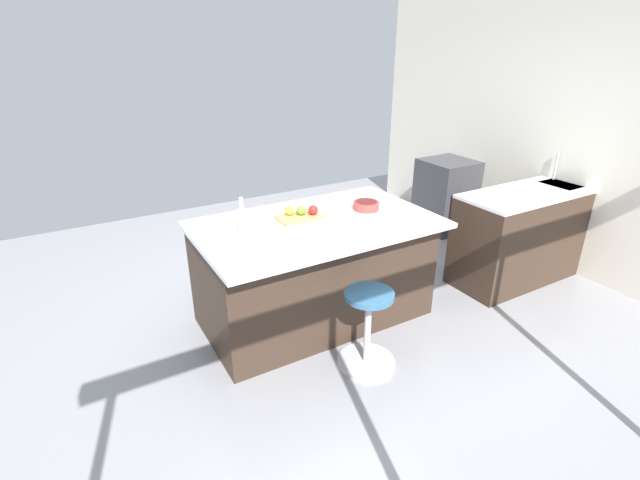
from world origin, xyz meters
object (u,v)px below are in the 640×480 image
object	(u,v)px
cutting_board	(299,217)
fruit_bowl	(366,205)
apple_yellow	(290,210)
kitchen_island	(314,270)
apple_red	(313,210)
oven_range	(446,195)
water_bottle	(242,222)
apple_green	(301,210)
stool_by_window	(367,331)

from	to	relation	value
cutting_board	fruit_bowl	xyz separation A→B (m)	(-0.60, 0.09, 0.03)
apple_yellow	fruit_bowl	xyz separation A→B (m)	(-0.66, 0.16, -0.02)
kitchen_island	apple_red	size ratio (longest dim) A/B	23.91
cutting_board	apple_yellow	size ratio (longest dim) A/B	4.60
cutting_board	apple_red	world-z (taller)	apple_red
oven_range	cutting_board	xyz separation A→B (m)	(2.56, 0.88, 0.48)
kitchen_island	water_bottle	size ratio (longest dim) A/B	6.19
oven_range	water_bottle	bearing A→B (deg)	18.17
cutting_board	oven_range	bearing A→B (deg)	-161.03
apple_green	apple_red	bearing A→B (deg)	152.71
fruit_bowl	apple_yellow	bearing A→B (deg)	-14.00
oven_range	fruit_bowl	size ratio (longest dim) A/B	4.02
oven_range	apple_green	size ratio (longest dim) A/B	10.95
cutting_board	apple_yellow	xyz separation A→B (m)	(0.05, -0.07, 0.05)
kitchen_island	apple_red	xyz separation A→B (m)	(-0.04, -0.08, 0.51)
kitchen_island	water_bottle	xyz separation A→B (m)	(0.63, 0.04, 0.58)
stool_by_window	fruit_bowl	distance (m)	1.13
apple_red	water_bottle	bearing A→B (deg)	10.01
apple_red	fruit_bowl	distance (m)	0.49
water_bottle	fruit_bowl	bearing A→B (deg)	-177.80
water_bottle	fruit_bowl	xyz separation A→B (m)	(-1.15, -0.04, -0.08)
stool_by_window	fruit_bowl	size ratio (longest dim) A/B	2.78
cutting_board	apple_red	xyz separation A→B (m)	(-0.12, 0.02, 0.05)
apple_green	oven_range	bearing A→B (deg)	-161.30
apple_red	apple_yellow	world-z (taller)	apple_red
apple_green	apple_yellow	world-z (taller)	apple_green
kitchen_island	cutting_board	distance (m)	0.48
stool_by_window	fruit_bowl	bearing A→B (deg)	-123.23
kitchen_island	cutting_board	size ratio (longest dim) A/B	5.37
apple_red	fruit_bowl	size ratio (longest dim) A/B	0.36
apple_yellow	kitchen_island	bearing A→B (deg)	129.42
oven_range	apple_yellow	xyz separation A→B (m)	(2.61, 0.81, 0.53)
kitchen_island	stool_by_window	size ratio (longest dim) A/B	3.13
oven_range	kitchen_island	size ratio (longest dim) A/B	0.46
kitchen_island	apple_yellow	bearing A→B (deg)	-50.58
oven_range	apple_red	distance (m)	2.65
stool_by_window	water_bottle	bearing A→B (deg)	-48.26
cutting_board	apple_red	distance (m)	0.13
kitchen_island	apple_green	world-z (taller)	apple_green
oven_range	cutting_board	distance (m)	2.75
kitchen_island	apple_red	world-z (taller)	apple_red
stool_by_window	water_bottle	world-z (taller)	water_bottle
kitchen_island	water_bottle	bearing A→B (deg)	3.78
oven_range	apple_red	size ratio (longest dim) A/B	11.05
fruit_bowl	kitchen_island	bearing A→B (deg)	0.29
water_bottle	apple_yellow	bearing A→B (deg)	-157.00
apple_red	oven_range	bearing A→B (deg)	-159.73
kitchen_island	apple_green	size ratio (longest dim) A/B	23.69
apple_yellow	apple_red	bearing A→B (deg)	152.14
cutting_board	water_bottle	world-z (taller)	water_bottle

